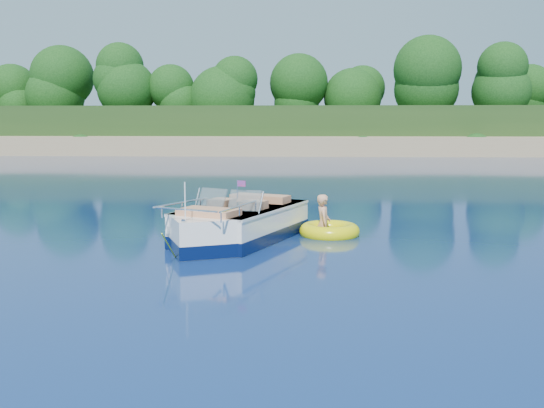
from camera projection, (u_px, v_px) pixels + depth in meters
The scene contains 6 objects.
ground at pixel (164, 247), 13.00m from camera, with size 160.00×160.00×0.00m, color #0A194A.
shoreline at pixel (276, 135), 75.99m from camera, with size 170.00×59.00×6.00m.
treeline at pixel (267, 89), 52.85m from camera, with size 150.00×7.12×8.19m.
motorboat at pixel (235, 227), 13.52m from camera, with size 3.10×4.88×1.72m.
tow_tube at pixel (329, 231), 14.34m from camera, with size 1.61×1.61×0.38m.
boy at pixel (323, 234), 14.44m from camera, with size 0.53×0.35×1.46m, color tan.
Camera 1 is at (2.90, -12.64, 2.66)m, focal length 40.00 mm.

